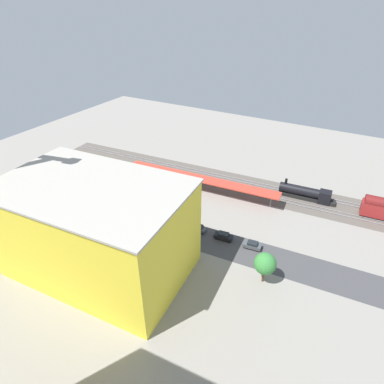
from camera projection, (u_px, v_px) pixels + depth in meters
The scene contains 23 objects.
ground_plane at pixel (169, 214), 84.85m from camera, with size 173.76×173.76×0.00m, color gray.
rail_bed at pixel (207, 178), 101.34m from camera, with size 108.60×13.95×0.01m, color #5B544C.
street_asphalt at pixel (157, 225), 80.61m from camera, with size 108.60×9.00×0.01m, color #424244.
track_rails at pixel (207, 178), 101.25m from camera, with size 108.34×15.08×0.12m.
platform_canopy_near at pixel (200, 179), 93.01m from camera, with size 46.93×7.38×4.17m.
locomotive at pixel (308, 194), 90.06m from camera, with size 15.70×3.72×5.05m.
parked_car_0 at pixel (252, 245), 72.89m from camera, with size 4.21×2.29×1.66m.
parked_car_1 at pixel (223, 236), 75.57m from camera, with size 4.57×2.29×1.75m.
parked_car_2 at pixel (198, 228), 78.29m from camera, with size 4.17×1.91×1.63m.
parked_car_3 at pixel (173, 218), 81.73m from camera, with size 4.35×2.20×1.66m.
parked_car_4 at pixel (152, 212), 84.28m from camera, with size 4.80×1.94×1.73m.
parked_car_5 at pixel (132, 205), 87.00m from camera, with size 4.70×2.16×1.62m.
construction_building at pixel (97, 230), 63.37m from camera, with size 35.45×22.20×19.42m, color yellow.
construction_roof_slab at pixel (89, 187), 58.19m from camera, with size 36.05×22.80×0.40m, color #ADA89E.
box_truck_0 at pixel (182, 230), 76.25m from camera, with size 8.47×3.01×3.50m.
box_truck_1 at pixel (104, 202), 86.61m from camera, with size 9.20×3.66×3.51m.
box_truck_2 at pixel (108, 207), 84.42m from camera, with size 9.41×2.38×3.56m.
street_tree_0 at pixel (265, 264), 62.24m from camera, with size 4.41×4.41×6.99m.
street_tree_1 at pixel (55, 185), 87.06m from camera, with size 6.12×6.12×8.34m.
street_tree_2 at pixel (107, 204), 79.50m from camera, with size 4.12×4.12×7.33m.
street_tree_3 at pixel (36, 183), 90.16m from camera, with size 4.61×4.61×6.51m.
street_tree_4 at pixel (71, 191), 85.02m from camera, with size 5.20×5.20×7.57m.
traffic_light at pixel (147, 196), 84.11m from camera, with size 0.50×0.36×6.48m.
Camera 1 is at (-38.93, 57.70, 49.24)m, focal length 29.85 mm.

